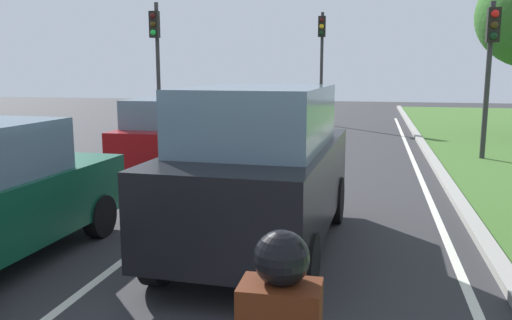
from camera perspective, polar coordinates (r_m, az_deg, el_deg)
ground_plane at (r=12.34m, az=0.81°, el=-1.87°), size 60.00×60.00×0.00m
lane_line_center at (r=12.50m, az=-2.34°, el=-1.71°), size 0.12×32.00×0.01m
lane_line_right_edge at (r=12.14m, az=17.69°, el=-2.52°), size 0.12×32.00×0.01m
curb_right at (r=12.19m, az=20.05°, el=-2.33°), size 0.24×48.00×0.12m
car_suv_ahead at (r=7.22m, az=0.58°, el=-0.86°), size 2.10×4.56×2.28m
car_hatchback_far at (r=13.47m, az=-9.79°, el=2.79°), size 1.81×3.74×1.78m
traffic_light_near_right at (r=15.59m, az=24.13°, el=10.58°), size 0.32×0.50×4.28m
traffic_light_overhead_left at (r=19.15m, az=-10.79°, el=11.80°), size 0.32×0.50×4.80m
traffic_light_far_median at (r=24.14m, az=7.15°, el=11.92°), size 0.32×0.50×5.00m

